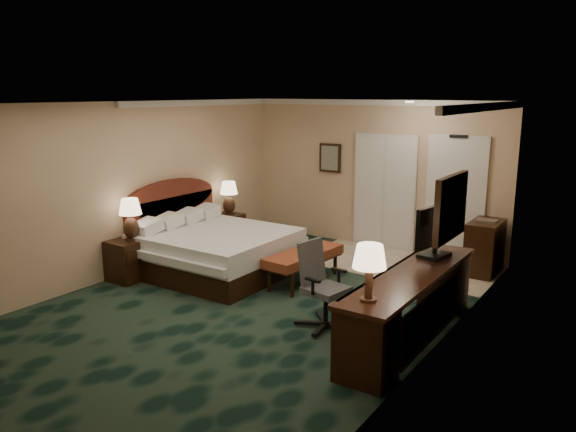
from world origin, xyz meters
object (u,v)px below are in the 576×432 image
Objects in this scene: lamp_far at (229,198)px; desk at (410,306)px; desk_chair at (326,286)px; lamp_near at (131,219)px; bed at (217,252)px; bed_bench at (304,267)px; tv at (436,231)px; nightstand_near at (129,260)px; minibar at (485,248)px; nightstand_far at (227,230)px.

lamp_far is 4.88m from desk.
desk_chair is (-0.99, -0.25, 0.12)m from desk.
desk is (4.41, -2.04, -0.50)m from lamp_far.
bed is at bearing 47.90° from lamp_near.
desk is 2.65× the size of desk_chair.
tv is (2.09, -0.25, 0.90)m from bed_bench.
lamp_near is at bearing -132.10° from bed.
lamp_far reaches higher than desk.
minibar is (4.45, 3.34, 0.11)m from nightstand_near.
bed is 3.59m from tv.
lamp_far is (0.01, 0.06, 0.61)m from nightstand_far.
nightstand_near is at bearing -129.98° from lamp_near.
bed_bench is (2.30, 1.39, -0.07)m from nightstand_near.
tv is 2.33m from minibar.
nightstand_near reaches higher than nightstand_far.
desk is 1.06m from tv.
lamp_far is at bearing 155.00° from desk_chair.
desk is at bearing 22.94° from desk_chair.
tv reaches higher than minibar.
desk_chair is at bearing 1.32° from lamp_near.
bed_bench is 1.68× the size of tv.
tv is at bearing -91.52° from minibar.
lamp_near reaches higher than nightstand_far.
lamp_near reaches higher than nightstand_near.
lamp_near reaches higher than minibar.
bed_bench is 2.34m from desk.
nightstand_far is 4.65m from tv.
nightstand_far is at bearing -99.00° from lamp_far.
bed is 1.63m from nightstand_far.
nightstand_near is 0.74× the size of minibar.
nightstand_far is at bearing 155.77° from desk_chair.
bed_bench is at bearing -137.71° from minibar.
nightstand_far is 0.70× the size of minibar.
desk_chair is (3.42, 0.12, 0.22)m from nightstand_near.
lamp_near is at bearing 50.02° from nightstand_near.
lamp_near is at bearing -88.70° from nightstand_far.
minibar is at bearing 98.67° from tv.
nightstand_far is at bearing 91.30° from lamp_near.
bed is 2.52× the size of minibar.
nightstand_near is 1.02× the size of lamp_far.
nightstand_near is 5.57m from minibar.
bed_bench is (2.31, -1.03, -0.66)m from lamp_far.
bed is at bearing -57.23° from lamp_far.
lamp_far is at bearing -168.23° from minibar.
minibar is (1.04, 3.22, -0.10)m from desk_chair.
nightstand_far is 4.10m from desk_chair.
nightstand_near is 0.98× the size of lamp_near.
desk reaches higher than nightstand_near.
lamp_near is at bearing -88.96° from lamp_far.
lamp_near reaches higher than lamp_far.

